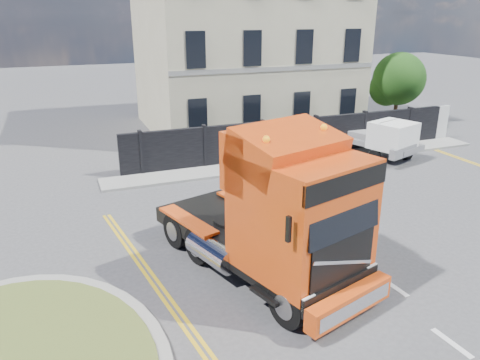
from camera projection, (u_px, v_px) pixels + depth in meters
name	position (u px, v px, depth m)	size (l,w,h in m)	color
ground	(262.00, 257.00, 14.30)	(120.00, 120.00, 0.00)	#424244
hoarding_fence	(307.00, 137.00, 24.10)	(18.80, 0.25, 2.00)	black
georgian_building	(244.00, 34.00, 28.86)	(12.30, 10.30, 12.80)	beige
tree	(396.00, 81.00, 28.81)	(3.20, 3.20, 4.80)	#382619
pavement_far	(306.00, 160.00, 23.44)	(20.00, 1.60, 0.12)	gray
truck	(282.00, 218.00, 12.34)	(4.60, 7.62, 4.29)	black
flatbed_pickup	(385.00, 138.00, 23.54)	(3.35, 5.24, 2.00)	slate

